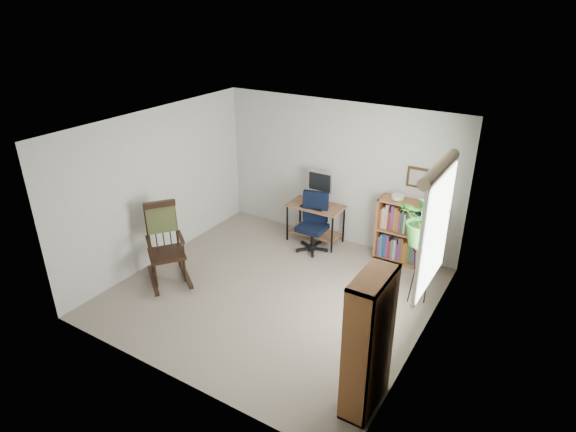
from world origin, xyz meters
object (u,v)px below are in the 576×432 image
Objects in this scene: desk at (315,223)px; tall_bookshelf at (368,343)px; office_chair at (312,223)px; low_bookshelf at (408,233)px; rocking_chair at (166,244)px.

tall_bookshelf reaches higher than desk.
low_bookshelf reaches higher than office_chair.
low_bookshelf is 0.67× the size of tall_bookshelf.
low_bookshelf is 3.11m from tall_bookshelf.
office_chair is 0.83× the size of rocking_chair.
desk is 3.66m from tall_bookshelf.
tall_bookshelf is (3.44, -0.69, 0.17)m from rocking_chair.
desk is at bearing -175.63° from low_bookshelf.
office_chair is 0.64× the size of tall_bookshelf.
rocking_chair is 1.17× the size of low_bookshelf.
desk is 1.58m from low_bookshelf.
low_bookshelf is at bearing 2.94° from office_chair.
desk is 0.90× the size of low_bookshelf.
desk is 2.58m from rocking_chair.
rocking_chair is at bearing -139.91° from office_chair.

